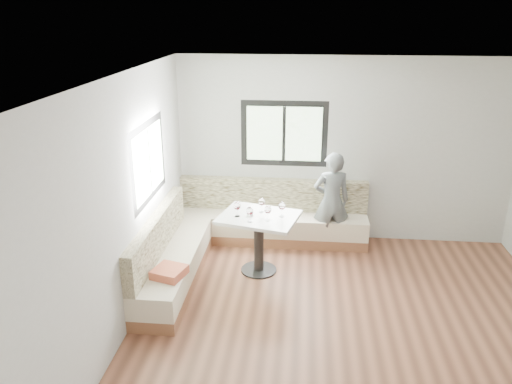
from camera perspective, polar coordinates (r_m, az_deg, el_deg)
room at (r=5.31m, az=10.84°, el=-2.30°), size 5.01×5.01×2.81m
banquette at (r=7.21m, az=-2.78°, el=-5.10°), size 2.90×2.80×0.95m
table at (r=6.72m, az=0.33°, el=-4.34°), size 1.16×1.00×0.83m
person at (r=7.44m, az=8.61°, el=-1.02°), size 0.60×0.45×1.49m
olive_ramekin at (r=6.64m, az=-0.69°, el=-2.52°), size 0.09×0.09×0.03m
wine_glass_a at (r=6.56m, az=-2.17°, el=-1.66°), size 0.09×0.09×0.20m
wine_glass_b at (r=6.40m, az=-0.71°, el=-2.24°), size 0.09×0.09×0.20m
wine_glass_c at (r=6.44m, az=1.37°, el=-2.09°), size 0.09×0.09×0.20m
wine_glass_d at (r=6.70m, az=0.64°, el=-1.17°), size 0.09×0.09×0.20m
wine_glass_e at (r=6.57m, az=2.98°, el=-1.66°), size 0.09×0.09×0.20m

